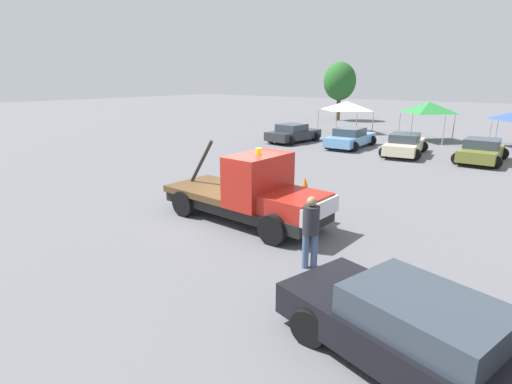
% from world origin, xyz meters
% --- Properties ---
extents(ground_plane, '(160.00, 160.00, 0.00)m').
position_xyz_m(ground_plane, '(0.00, 0.00, 0.00)').
color(ground_plane, slate).
extents(tow_truck, '(5.86, 2.45, 2.51)m').
position_xyz_m(tow_truck, '(0.36, -0.02, 0.96)').
color(tow_truck, black).
rests_on(tow_truck, ground).
extents(foreground_car, '(5.67, 3.18, 1.34)m').
position_xyz_m(foreground_car, '(6.91, -3.92, 0.65)').
color(foreground_car, black).
rests_on(foreground_car, ground).
extents(person_near_truck, '(0.41, 0.41, 1.83)m').
position_xyz_m(person_near_truck, '(3.47, -1.70, 1.06)').
color(person_near_truck, '#475B84').
rests_on(person_near_truck, ground).
extents(parked_car_charcoal, '(2.86, 4.52, 1.34)m').
position_xyz_m(parked_car_charcoal, '(-7.78, 15.32, 0.65)').
color(parked_car_charcoal, '#2D2D33').
rests_on(parked_car_charcoal, ground).
extents(parked_car_skyblue, '(2.56, 4.83, 1.34)m').
position_xyz_m(parked_car_skyblue, '(-3.43, 15.73, 0.65)').
color(parked_car_skyblue, '#669ED1').
rests_on(parked_car_skyblue, ground).
extents(parked_car_cream, '(2.83, 4.95, 1.34)m').
position_xyz_m(parked_car_cream, '(0.42, 15.09, 0.65)').
color(parked_car_cream, beige).
rests_on(parked_car_cream, ground).
extents(parked_car_olive, '(2.50, 4.54, 1.34)m').
position_xyz_m(parked_car_olive, '(4.54, 15.48, 0.65)').
color(parked_car_olive, olive).
rests_on(parked_car_olive, ground).
extents(canopy_tent_white, '(3.57, 3.57, 2.67)m').
position_xyz_m(canopy_tent_white, '(-7.10, 22.76, 2.29)').
color(canopy_tent_white, '#9E9EA3').
rests_on(canopy_tent_white, ground).
extents(canopy_tent_green, '(3.18, 3.18, 2.88)m').
position_xyz_m(canopy_tent_green, '(-0.18, 21.98, 2.47)').
color(canopy_tent_green, '#9E9EA3').
rests_on(canopy_tent_green, ground).
extents(tree_left, '(3.52, 3.52, 6.29)m').
position_xyz_m(tree_left, '(-12.38, 32.02, 4.22)').
color(tree_left, brown).
rests_on(tree_left, ground).
extents(traffic_cone, '(0.40, 0.40, 0.55)m').
position_xyz_m(traffic_cone, '(-0.31, 4.46, 0.25)').
color(traffic_cone, black).
rests_on(traffic_cone, ground).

